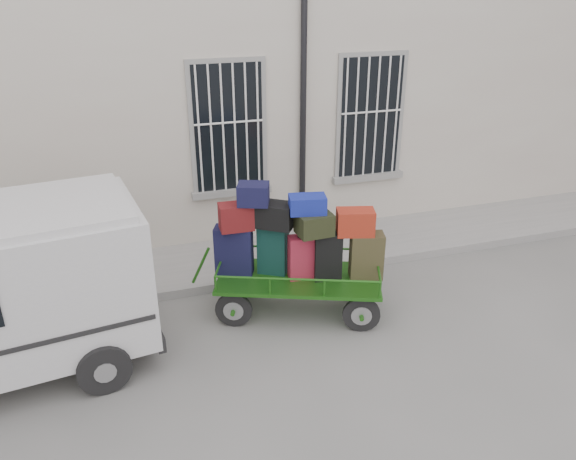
# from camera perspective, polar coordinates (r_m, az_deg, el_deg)

# --- Properties ---
(ground) EXTENTS (80.00, 80.00, 0.00)m
(ground) POSITION_cam_1_polar(r_m,az_deg,el_deg) (8.30, 1.82, -9.74)
(ground) COLOR slate
(ground) RESTS_ON ground
(building) EXTENTS (24.00, 5.15, 6.00)m
(building) POSITION_cam_1_polar(r_m,az_deg,el_deg) (12.29, -6.95, 16.50)
(building) COLOR #BFB2A3
(building) RESTS_ON ground
(sidewalk) EXTENTS (24.00, 1.70, 0.15)m
(sidewalk) POSITION_cam_1_polar(r_m,az_deg,el_deg) (10.07, -2.36, -2.67)
(sidewalk) COLOR gray
(sidewalk) RESTS_ON ground
(luggage_cart) EXTENTS (2.80, 1.88, 2.04)m
(luggage_cart) POSITION_cam_1_polar(r_m,az_deg,el_deg) (8.12, 0.84, -2.11)
(luggage_cart) COLOR black
(luggage_cart) RESTS_ON ground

